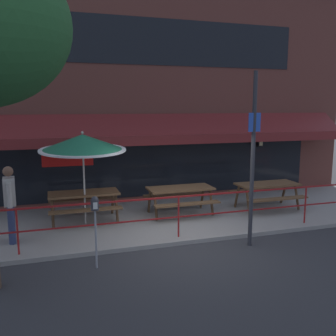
{
  "coord_description": "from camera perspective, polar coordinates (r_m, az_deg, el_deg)",
  "views": [
    {
      "loc": [
        -2.72,
        -7.52,
        3.1
      ],
      "look_at": [
        0.16,
        1.6,
        1.5
      ],
      "focal_mm": 40.0,
      "sensor_mm": 36.0,
      "label": 1
    }
  ],
  "objects": [
    {
      "name": "patio_deck",
      "position": [
        10.37,
        -1.5,
        -7.62
      ],
      "size": [
        15.0,
        4.0,
        0.1
      ],
      "primitive_type": "cube",
      "color": "gray",
      "rests_on": "ground"
    },
    {
      "name": "patio_umbrella_left",
      "position": [
        9.55,
        -12.87,
        3.73
      ],
      "size": [
        2.14,
        2.14,
        2.38
      ],
      "color": "#B7B2A8",
      "rests_on": "patio_deck"
    },
    {
      "name": "restaurant_building",
      "position": [
        12.07,
        -4.56,
        11.72
      ],
      "size": [
        15.0,
        1.6,
        7.2
      ],
      "color": "brown",
      "rests_on": "ground"
    },
    {
      "name": "picnic_table_centre",
      "position": [
        10.39,
        1.89,
        -3.83
      ],
      "size": [
        1.8,
        1.42,
        0.76
      ],
      "color": "brown",
      "rests_on": "patio_deck"
    },
    {
      "name": "parking_meter_near",
      "position": [
        7.22,
        -11.07,
        -6.37
      ],
      "size": [
        0.15,
        0.16,
        1.42
      ],
      "color": "gray",
      "rests_on": "ground"
    },
    {
      "name": "ground_plane",
      "position": [
        8.58,
        2.27,
        -11.69
      ],
      "size": [
        120.0,
        120.0,
        0.0
      ],
      "primitive_type": "plane",
      "color": "#2D2D30"
    },
    {
      "name": "patio_railing",
      "position": [
        8.6,
        1.63,
        -6.03
      ],
      "size": [
        13.84,
        0.04,
        0.97
      ],
      "color": "maroon",
      "rests_on": "patio_deck"
    },
    {
      "name": "pedestrian_walking",
      "position": [
        8.88,
        -22.94,
        -4.58
      ],
      "size": [
        0.27,
        0.62,
        1.71
      ],
      "color": "navy",
      "rests_on": "patio_deck"
    },
    {
      "name": "picnic_table_left",
      "position": [
        10.06,
        -12.69,
        -4.51
      ],
      "size": [
        1.8,
        1.42,
        0.76
      ],
      "color": "brown",
      "rests_on": "patio_deck"
    },
    {
      "name": "street_sign_pole",
      "position": [
        8.28,
        12.78,
        1.39
      ],
      "size": [
        0.28,
        0.09,
        3.82
      ],
      "color": "#2D2D33",
      "rests_on": "ground"
    },
    {
      "name": "picnic_table_right",
      "position": [
        11.3,
        14.87,
        -3.06
      ],
      "size": [
        1.8,
        1.42,
        0.76
      ],
      "color": "brown",
      "rests_on": "patio_deck"
    }
  ]
}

